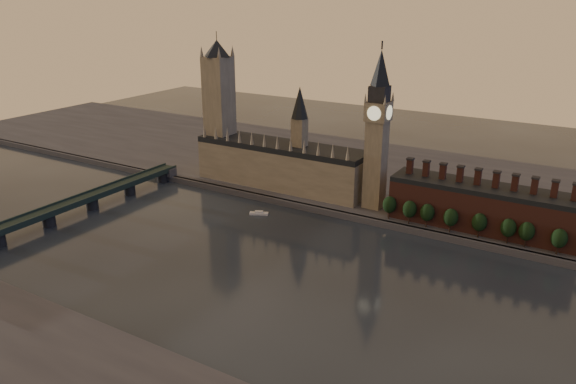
# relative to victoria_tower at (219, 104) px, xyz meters

# --- Properties ---
(ground) EXTENTS (900.00, 900.00, 0.00)m
(ground) POSITION_rel_victoria_tower_xyz_m (120.00, -115.00, -59.09)
(ground) COLOR black
(ground) RESTS_ON ground
(north_bank) EXTENTS (900.00, 182.00, 4.00)m
(north_bank) POSITION_rel_victoria_tower_xyz_m (120.00, 63.04, -57.09)
(north_bank) COLOR #46464B
(north_bank) RESTS_ON ground
(palace_of_westminster) EXTENTS (130.00, 30.30, 74.00)m
(palace_of_westminster) POSITION_rel_victoria_tower_xyz_m (55.59, -0.09, -37.46)
(palace_of_westminster) COLOR gray
(palace_of_westminster) RESTS_ON north_bank
(victoria_tower) EXTENTS (24.00, 24.00, 108.00)m
(victoria_tower) POSITION_rel_victoria_tower_xyz_m (0.00, 0.00, 0.00)
(victoria_tower) COLOR gray
(victoria_tower) RESTS_ON north_bank
(big_ben) EXTENTS (15.00, 15.00, 107.00)m
(big_ben) POSITION_rel_victoria_tower_xyz_m (130.00, -5.00, -2.26)
(big_ben) COLOR gray
(big_ben) RESTS_ON north_bank
(chimney_block) EXTENTS (110.00, 25.00, 37.00)m
(chimney_block) POSITION_rel_victoria_tower_xyz_m (200.00, -5.00, -41.27)
(chimney_block) COLOR #592B22
(chimney_block) RESTS_ON north_bank
(embankment_tree_0) EXTENTS (8.60, 8.60, 14.88)m
(embankment_tree_0) POSITION_rel_victoria_tower_xyz_m (146.73, -19.92, -45.62)
(embankment_tree_0) COLOR black
(embankment_tree_0) RESTS_ON north_bank
(embankment_tree_1) EXTENTS (8.60, 8.60, 14.88)m
(embankment_tree_1) POSITION_rel_victoria_tower_xyz_m (160.15, -20.96, -45.62)
(embankment_tree_1) COLOR black
(embankment_tree_1) RESTS_ON north_bank
(embankment_tree_2) EXTENTS (8.60, 8.60, 14.88)m
(embankment_tree_2) POSITION_rel_victoria_tower_xyz_m (171.13, -20.59, -45.62)
(embankment_tree_2) COLOR black
(embankment_tree_2) RESTS_ON north_bank
(embankment_tree_3) EXTENTS (8.60, 8.60, 14.88)m
(embankment_tree_3) POSITION_rel_victoria_tower_xyz_m (185.45, -21.08, -45.62)
(embankment_tree_3) COLOR black
(embankment_tree_3) RESTS_ON north_bank
(embankment_tree_4) EXTENTS (8.60, 8.60, 14.88)m
(embankment_tree_4) POSITION_rel_victoria_tower_xyz_m (201.65, -19.81, -45.62)
(embankment_tree_4) COLOR black
(embankment_tree_4) RESTS_ON north_bank
(embankment_tree_5) EXTENTS (8.60, 8.60, 14.88)m
(embankment_tree_5) POSITION_rel_victoria_tower_xyz_m (217.64, -19.71, -45.62)
(embankment_tree_5) COLOR black
(embankment_tree_5) RESTS_ON north_bank
(embankment_tree_6) EXTENTS (8.60, 8.60, 14.88)m
(embankment_tree_6) POSITION_rel_victoria_tower_xyz_m (227.32, -19.51, -45.62)
(embankment_tree_6) COLOR black
(embankment_tree_6) RESTS_ON north_bank
(embankment_tree_7) EXTENTS (8.60, 8.60, 14.88)m
(embankment_tree_7) POSITION_rel_victoria_tower_xyz_m (243.97, -20.47, -45.62)
(embankment_tree_7) COLOR black
(embankment_tree_7) RESTS_ON north_bank
(westminster_bridge) EXTENTS (14.00, 200.00, 11.55)m
(westminster_bridge) POSITION_rel_victoria_tower_xyz_m (-35.00, -117.70, -51.65)
(westminster_bridge) COLOR #1C2B26
(westminster_bridge) RESTS_ON ground
(river_boat) EXTENTS (12.66, 8.38, 2.46)m
(river_boat) POSITION_rel_victoria_tower_xyz_m (67.13, -48.07, -58.14)
(river_boat) COLOR silver
(river_boat) RESTS_ON ground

